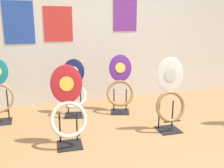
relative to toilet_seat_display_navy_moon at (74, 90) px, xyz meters
The scene contains 6 objects.
ground_plane 1.77m from the toilet_seat_display_navy_moon, 66.40° to the right, with size 14.00×14.00×0.00m, color #A37547.
wall_back 1.35m from the toilet_seat_display_navy_moon, 46.40° to the left, with size 8.00×0.07×2.60m.
toilet_seat_display_navy_moon is the anchor object (origin of this frame).
toilet_seat_display_white_plain 1.43m from the toilet_seat_display_navy_moon, 40.58° to the right, with size 0.41×0.29×0.96m.
toilet_seat_display_purple_note 0.72m from the toilet_seat_display_navy_moon, ahead, with size 0.49×0.48×0.88m.
toilet_seat_display_crimson_swirl 0.97m from the toilet_seat_display_navy_moon, 102.46° to the right, with size 0.42×0.32×0.92m.
Camera 1 is at (-1.22, -2.02, 1.37)m, focal length 40.00 mm.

